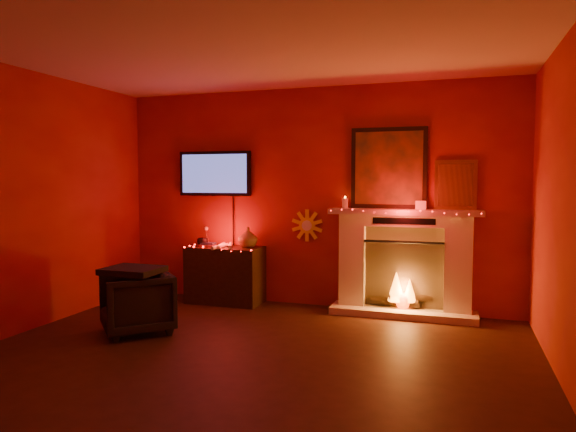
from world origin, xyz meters
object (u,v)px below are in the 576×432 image
object	(u,v)px
fireplace	(403,253)
armchair	(137,302)
sunburst_clock	(307,225)
tv	(215,174)
console_table	(226,272)

from	to	relation	value
fireplace	armchair	distance (m)	3.01
fireplace	sunburst_clock	distance (m)	1.23
armchair	tv	bearing A→B (deg)	132.83
console_table	armchair	size ratio (longest dim) A/B	1.42
fireplace	sunburst_clock	bearing A→B (deg)	175.63
fireplace	console_table	xyz separation A→B (m)	(-2.20, -0.13, -0.33)
sunburst_clock	armchair	bearing A→B (deg)	-128.40
fireplace	console_table	world-z (taller)	fireplace
tv	sunburst_clock	size ratio (longest dim) A/B	3.10
armchair	sunburst_clock	bearing A→B (deg)	97.38
fireplace	armchair	size ratio (longest dim) A/B	3.18
sunburst_clock	armchair	xyz separation A→B (m)	(-1.33, -1.68, -0.69)
fireplace	tv	size ratio (longest dim) A/B	1.76
tv	console_table	xyz separation A→B (m)	(0.24, -0.19, -1.26)
armchair	console_table	bearing A→B (deg)	123.41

